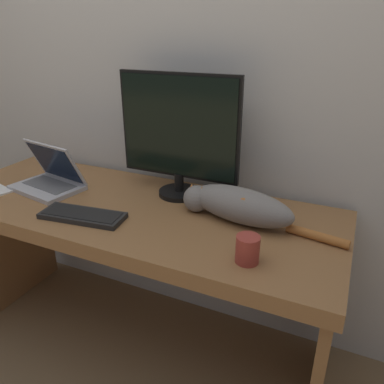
{
  "coord_description": "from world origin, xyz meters",
  "views": [
    {
      "loc": [
        0.81,
        -0.84,
        1.42
      ],
      "look_at": [
        0.3,
        0.3,
        0.88
      ],
      "focal_mm": 35.0,
      "sensor_mm": 36.0,
      "label": 1
    }
  ],
  "objects_px": {
    "external_keyboard": "(83,215)",
    "cat": "(237,204)",
    "laptop": "(50,179)",
    "coffee_mug": "(248,249)",
    "monitor": "(179,134)"
  },
  "relations": [
    {
      "from": "external_keyboard",
      "to": "coffee_mug",
      "type": "relative_size",
      "value": 3.81
    },
    {
      "from": "laptop",
      "to": "coffee_mug",
      "type": "distance_m",
      "value": 1.01
    },
    {
      "from": "cat",
      "to": "external_keyboard",
      "type": "bearing_deg",
      "value": -147.5
    },
    {
      "from": "laptop",
      "to": "coffee_mug",
      "type": "relative_size",
      "value": 3.73
    },
    {
      "from": "monitor",
      "to": "laptop",
      "type": "relative_size",
      "value": 1.59
    },
    {
      "from": "external_keyboard",
      "to": "cat",
      "type": "distance_m",
      "value": 0.6
    },
    {
      "from": "monitor",
      "to": "cat",
      "type": "bearing_deg",
      "value": -22.97
    },
    {
      "from": "monitor",
      "to": "cat",
      "type": "relative_size",
      "value": 0.84
    },
    {
      "from": "monitor",
      "to": "laptop",
      "type": "xyz_separation_m",
      "value": [
        -0.57,
        -0.18,
        -0.23
      ]
    },
    {
      "from": "external_keyboard",
      "to": "coffee_mug",
      "type": "height_order",
      "value": "coffee_mug"
    },
    {
      "from": "external_keyboard",
      "to": "cat",
      "type": "bearing_deg",
      "value": 15.32
    },
    {
      "from": "cat",
      "to": "coffee_mug",
      "type": "distance_m",
      "value": 0.28
    },
    {
      "from": "external_keyboard",
      "to": "cat",
      "type": "relative_size",
      "value": 0.54
    },
    {
      "from": "cat",
      "to": "coffee_mug",
      "type": "bearing_deg",
      "value": -54.93
    },
    {
      "from": "monitor",
      "to": "external_keyboard",
      "type": "xyz_separation_m",
      "value": [
        -0.24,
        -0.36,
        -0.26
      ]
    }
  ]
}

